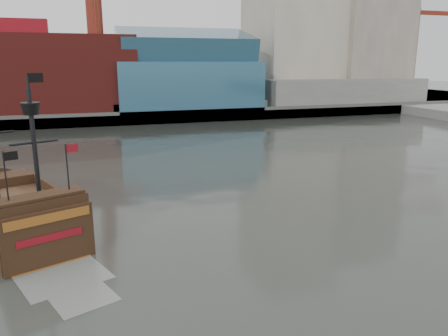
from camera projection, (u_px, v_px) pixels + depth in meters
name	position (u px, v px, depth m)	size (l,w,h in m)	color
ground	(284.00, 256.00, 28.04)	(400.00, 400.00, 0.00)	#2C2F2A
promenade_far	(130.00, 105.00, 112.81)	(220.00, 60.00, 2.00)	slate
seawall	(146.00, 118.00, 85.48)	(220.00, 1.00, 2.60)	#4C4C49
skyline	(151.00, 6.00, 101.85)	(149.00, 45.00, 62.00)	brown
crane_a	(414.00, 35.00, 122.70)	(22.50, 4.00, 32.25)	slate
crane_b	(415.00, 49.00, 135.65)	(19.10, 4.00, 26.25)	slate
pirate_ship	(21.00, 218.00, 31.32)	(11.07, 18.00, 12.96)	black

